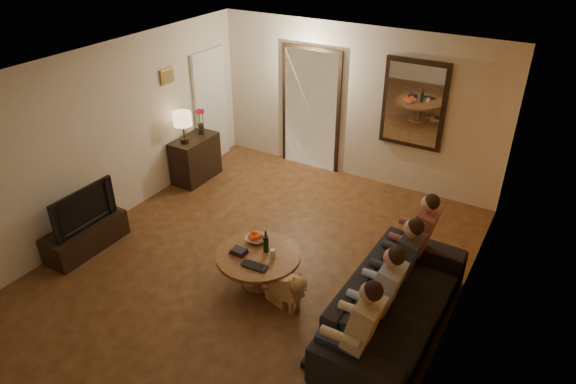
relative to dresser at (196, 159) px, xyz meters
The scene contains 33 objects.
floor 2.74m from the dresser, 33.98° to the right, with size 5.00×6.00×0.01m, color #482513.
ceiling 3.50m from the dresser, 33.98° to the right, with size 5.00×6.00×0.01m, color white.
back_wall 2.85m from the dresser, 33.40° to the left, with size 5.00×0.02×2.60m, color beige.
front_wall 5.13m from the dresser, 63.52° to the right, with size 5.00×0.02×2.60m, color beige.
left_wall 1.79m from the dresser, 99.36° to the right, with size 0.02×6.00×2.60m, color beige.
right_wall 5.07m from the dresser, 17.71° to the right, with size 0.02×6.00×2.60m, color beige.
orange_accent 5.06m from the dresser, 17.74° to the right, with size 0.01×6.00×2.60m, color #C05320.
kitchen_doorway 2.17m from the dresser, 45.27° to the left, with size 1.00×0.06×2.10m, color #FFE0A5.
door_trim 2.16m from the dresser, 45.07° to the left, with size 1.12×0.04×2.22m, color black.
fridge_glimpse 2.31m from the dresser, 40.82° to the left, with size 0.45×0.03×1.70m, color silver.
mirror_frame 3.73m from the dresser, 23.95° to the left, with size 1.00×0.05×1.40m, color black.
mirror_glass 3.72m from the dresser, 23.51° to the left, with size 0.86×0.02×1.26m, color white.
white_door 1.03m from the dresser, 105.00° to the left, with size 0.06×0.85×2.04m, color white.
framed_art 1.50m from the dresser, 135.47° to the right, with size 0.03×0.28×0.24m, color #B28C33.
art_canvas 1.50m from the dresser, 133.45° to the right, with size 0.01×0.22×0.18m, color brown.
dresser is the anchor object (origin of this frame).
table_lamp 0.69m from the dresser, 90.00° to the right, with size 0.30×0.30×0.54m, color beige, non-canonical shape.
flower_vase 0.64m from the dresser, 90.00° to the left, with size 0.14×0.14×0.44m, color red, non-canonical shape.
tv_stand 2.41m from the dresser, 90.00° to the right, with size 0.45×1.16×0.39m, color black.
tv 2.42m from the dresser, 90.00° to the right, with size 0.13×0.99×0.57m, color black.
sofa 4.56m from the dresser, 22.13° to the right, with size 0.95×2.43×0.71m, color black.
person_a 4.89m from the dresser, 32.40° to the right, with size 0.60×0.40×1.20m, color tan, non-canonical shape.
person_b 4.60m from the dresser, 26.07° to the right, with size 0.60×0.40×1.20m, color tan, non-canonical shape.
person_c 4.37m from the dresser, 18.97° to the right, with size 0.60×0.40×1.20m, color tan, non-canonical shape.
person_d 4.21m from the dresser, 11.22° to the right, with size 0.60×0.40×1.20m, color tan, non-canonical shape.
dog 3.59m from the dresser, 34.13° to the right, with size 0.56×0.24×0.56m, color #B17652, non-canonical shape.
coffee_table 3.09m from the dresser, 36.38° to the right, with size 1.05×1.05×0.45m, color brown.
bowl 2.81m from the dresser, 34.94° to the right, with size 0.26×0.26×0.06m, color white.
oranges 2.82m from the dresser, 34.94° to the right, with size 0.20×0.20×0.08m, color #F85014, non-canonical shape.
wine_bottle 3.08m from the dresser, 34.32° to the right, with size 0.07×0.07×0.31m, color black, non-canonical shape.
wine_glass 3.21m from the dresser, 33.75° to the right, with size 0.06×0.06×0.10m, color silver.
book_stack 2.98m from the dresser, 40.45° to the right, with size 0.20×0.15×0.07m, color black, non-canonical shape.
laptop 3.34m from the dresser, 39.23° to the right, with size 0.33×0.21×0.03m, color black.
Camera 1 is at (3.12, -4.54, 4.24)m, focal length 32.00 mm.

